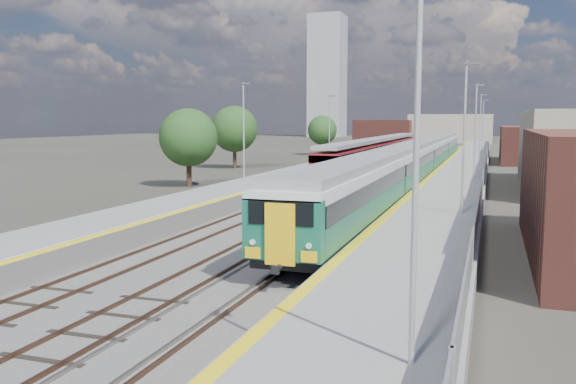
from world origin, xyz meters
The scene contains 11 objects.
ground centered at (0.00, 50.00, 0.00)m, with size 320.00×320.00×0.00m, color #47443A.
ballast_bed centered at (-2.25, 52.50, 0.03)m, with size 10.50×155.00×0.06m, color #565451.
tracks centered at (-1.65, 54.18, 0.11)m, with size 8.96×160.00×0.17m.
platform_right centered at (5.28, 52.49, 0.54)m, with size 4.70×155.00×8.52m.
platform_left centered at (-9.05, 52.49, 0.52)m, with size 4.30×155.00×8.52m.
buildings centered at (-18.12, 138.60, 10.70)m, with size 72.00×185.50×40.00m.
green_train centered at (1.50, 47.98, 2.17)m, with size 2.80×77.94×3.08m.
red_train centered at (-5.50, 66.94, 1.97)m, with size 2.64×53.70×3.34m.
tree_a centered at (-16.37, 36.69, 4.19)m, with size 4.91×4.91×6.66m.
tree_b centered at (-20.66, 56.27, 4.60)m, with size 5.40×5.40×7.31m.
tree_c centered at (-18.03, 85.47, 4.00)m, with size 4.69×4.69×6.36m.
Camera 1 is at (7.92, -9.42, 5.70)m, focal length 38.00 mm.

